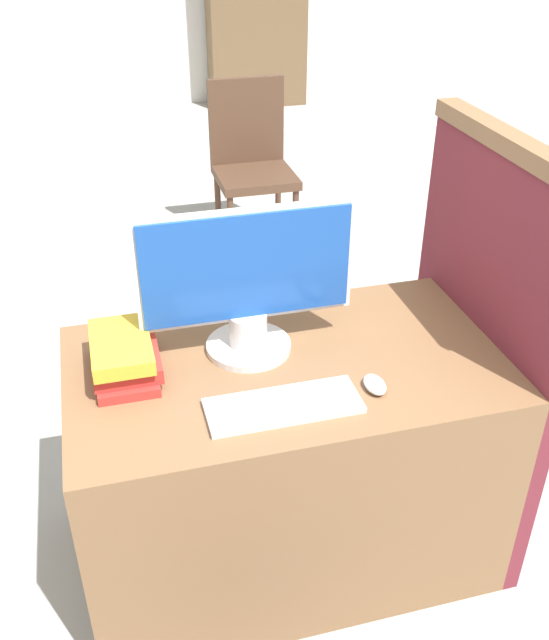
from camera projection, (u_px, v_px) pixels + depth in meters
The scene contains 9 objects.
ground_plane at pixel (316, 635), 2.09m from camera, with size 20.00×20.00×0.00m, color #9E9E99.
desk at pixel (285, 461), 2.19m from camera, with size 1.22×0.70×0.74m.
carrel_divider at pixel (479, 343), 2.21m from camera, with size 0.07×0.80×1.32m.
monitor at pixel (247, 284), 1.94m from camera, with size 0.60×0.24×0.43m.
keyboard at pixel (283, 406), 1.81m from camera, with size 0.40×0.15×0.02m.
mouse at pixel (375, 384), 1.88m from camera, with size 0.06×0.09×0.03m.
book_stack at pixel (124, 357), 1.92m from camera, with size 0.18×0.27×0.11m.
far_chair at pixel (251, 157), 4.13m from camera, with size 0.44×0.44×0.95m.
bookshelf_far at pixel (256, 14), 6.63m from camera, with size 0.91×0.32×1.66m.
Camera 1 is at (-0.45, -1.22, 1.89)m, focal length 40.00 mm.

